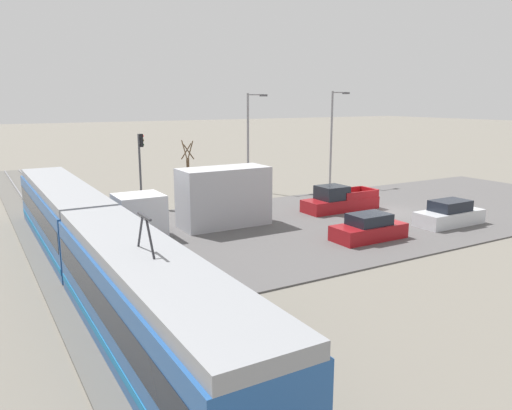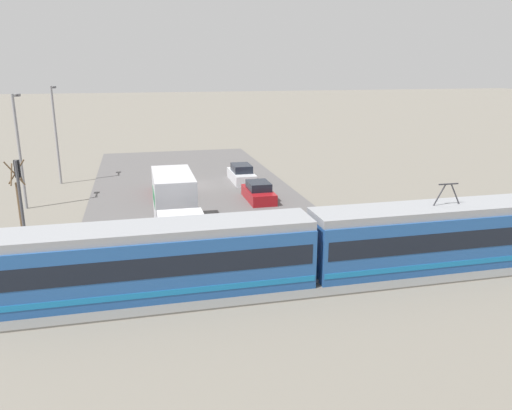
{
  "view_description": "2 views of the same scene",
  "coord_description": "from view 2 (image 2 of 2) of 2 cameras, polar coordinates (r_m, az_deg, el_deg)",
  "views": [
    {
      "loc": [
        -24.92,
        25.38,
        7.81
      ],
      "look_at": [
        0.0,
        10.76,
        1.71
      ],
      "focal_mm": 35.0,
      "sensor_mm": 36.0,
      "label": 1
    },
    {
      "loc": [
        4.36,
        42.83,
        10.32
      ],
      "look_at": [
        -2.41,
        14.52,
        2.13
      ],
      "focal_mm": 35.0,
      "sensor_mm": 36.0,
      "label": 2
    }
  ],
  "objects": [
    {
      "name": "pickup_truck",
      "position": [
        41.33,
        -9.92,
        2.12
      ],
      "size": [
        1.95,
        5.69,
        1.83
      ],
      "color": "maroon",
      "rests_on": "ground"
    },
    {
      "name": "light_rail_tram",
      "position": [
        24.8,
        6.28,
        -4.79
      ],
      "size": [
        29.02,
        2.73,
        4.41
      ],
      "color": "#235193",
      "rests_on": "ground"
    },
    {
      "name": "box_truck",
      "position": [
        31.08,
        -9.18,
        -0.46
      ],
      "size": [
        2.47,
        9.5,
        3.66
      ],
      "color": "silver",
      "rests_on": "ground"
    },
    {
      "name": "rail_bed",
      "position": [
        24.51,
        -1.97,
        -9.07
      ],
      "size": [
        73.48,
        4.4,
        0.22
      ],
      "color": "#5B5954",
      "rests_on": "ground"
    },
    {
      "name": "street_tree",
      "position": [
        34.52,
        -25.44,
        0.45
      ],
      "size": [
        1.11,
        0.92,
        4.7
      ],
      "color": "brown",
      "rests_on": "ground"
    },
    {
      "name": "street_lamp_near_crossing",
      "position": [
        47.71,
        -21.92,
        8.11
      ],
      "size": [
        0.36,
        1.95,
        8.6
      ],
      "color": "gray",
      "rests_on": "ground"
    },
    {
      "name": "sedan_car_0",
      "position": [
        45.44,
        -1.66,
        3.52
      ],
      "size": [
        1.87,
        4.64,
        1.56
      ],
      "rotation": [
        0.0,
        0.0,
        3.14
      ],
      "color": "silver",
      "rests_on": "ground"
    },
    {
      "name": "traffic_light_pole",
      "position": [
        30.07,
        -25.34,
        1.05
      ],
      "size": [
        0.28,
        0.47,
        5.4
      ],
      "color": "#47474C",
      "rests_on": "ground"
    },
    {
      "name": "street_lamp_mid_block",
      "position": [
        40.18,
        -25.45,
        6.33
      ],
      "size": [
        0.36,
        1.95,
        8.37
      ],
      "color": "gray",
      "rests_on": "ground"
    },
    {
      "name": "road_surface",
      "position": [
        44.26,
        -7.42,
        2.16
      ],
      "size": [
        16.74,
        37.55,
        0.08
      ],
      "color": "#565454",
      "rests_on": "ground"
    },
    {
      "name": "ground_plane",
      "position": [
        44.27,
        -7.42,
        2.11
      ],
      "size": [
        320.0,
        320.0,
        0.0
      ],
      "primitive_type": "plane",
      "color": "slate"
    },
    {
      "name": "sedan_car_1",
      "position": [
        39.03,
        0.3,
        1.43
      ],
      "size": [
        1.89,
        4.33,
        1.47
      ],
      "color": "maroon",
      "rests_on": "ground"
    }
  ]
}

